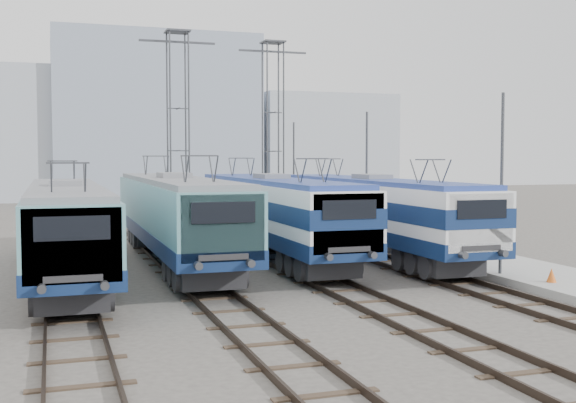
{
  "coord_description": "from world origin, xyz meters",
  "views": [
    {
      "loc": [
        -7.26,
        -20.83,
        4.64
      ],
      "look_at": [
        1.92,
        7.0,
        2.82
      ],
      "focal_mm": 45.0,
      "sensor_mm": 36.0,
      "label": 1
    }
  ],
  "objects_px": {
    "mast_rear": "(294,173)",
    "safety_cone": "(551,275)",
    "catenary_tower_west": "(178,123)",
    "locomotive_far_left": "(66,223)",
    "locomotive_far_right": "(373,209)",
    "mast_mid": "(367,178)",
    "mast_front": "(502,188)",
    "locomotive_center_left": "(175,212)",
    "catenary_tower_east": "(273,126)",
    "locomotive_center_right": "(273,209)"
  },
  "relations": [
    {
      "from": "mast_rear",
      "to": "safety_cone",
      "type": "bearing_deg",
      "value": -88.75
    },
    {
      "from": "catenary_tower_west",
      "to": "locomotive_far_left",
      "type": "bearing_deg",
      "value": -114.24
    },
    {
      "from": "locomotive_far_left",
      "to": "safety_cone",
      "type": "xyz_separation_m",
      "value": [
        15.92,
        -7.19,
        -1.64
      ]
    },
    {
      "from": "locomotive_far_right",
      "to": "mast_mid",
      "type": "distance_m",
      "value": 5.31
    },
    {
      "from": "catenary_tower_west",
      "to": "mast_mid",
      "type": "distance_m",
      "value": 12.16
    },
    {
      "from": "catenary_tower_west",
      "to": "mast_rear",
      "type": "bearing_deg",
      "value": 24.94
    },
    {
      "from": "mast_front",
      "to": "mast_rear",
      "type": "xyz_separation_m",
      "value": [
        0.0,
        24.0,
        0.0
      ]
    },
    {
      "from": "locomotive_far_left",
      "to": "locomotive_far_right",
      "type": "height_order",
      "value": "locomotive_far_right"
    },
    {
      "from": "locomotive_center_left",
      "to": "catenary_tower_east",
      "type": "xyz_separation_m",
      "value": [
        8.75,
        14.34,
        4.35
      ]
    },
    {
      "from": "locomotive_center_left",
      "to": "mast_mid",
      "type": "height_order",
      "value": "mast_mid"
    },
    {
      "from": "locomotive_far_left",
      "to": "safety_cone",
      "type": "relative_size",
      "value": 35.66
    },
    {
      "from": "locomotive_far_right",
      "to": "mast_rear",
      "type": "relative_size",
      "value": 2.55
    },
    {
      "from": "catenary_tower_west",
      "to": "safety_cone",
      "type": "bearing_deg",
      "value": -67.54
    },
    {
      "from": "catenary_tower_east",
      "to": "safety_cone",
      "type": "relative_size",
      "value": 24.46
    },
    {
      "from": "locomotive_center_right",
      "to": "safety_cone",
      "type": "bearing_deg",
      "value": -56.38
    },
    {
      "from": "mast_mid",
      "to": "safety_cone",
      "type": "relative_size",
      "value": 14.27
    },
    {
      "from": "locomotive_far_left",
      "to": "mast_front",
      "type": "bearing_deg",
      "value": -18.07
    },
    {
      "from": "mast_front",
      "to": "catenary_tower_east",
      "type": "bearing_deg",
      "value": 95.45
    },
    {
      "from": "catenary_tower_east",
      "to": "mast_front",
      "type": "height_order",
      "value": "catenary_tower_east"
    },
    {
      "from": "mast_front",
      "to": "safety_cone",
      "type": "relative_size",
      "value": 14.27
    },
    {
      "from": "locomotive_center_left",
      "to": "mast_rear",
      "type": "relative_size",
      "value": 2.63
    },
    {
      "from": "mast_mid",
      "to": "safety_cone",
      "type": "height_order",
      "value": "mast_mid"
    },
    {
      "from": "locomotive_center_right",
      "to": "mast_front",
      "type": "distance_m",
      "value": 10.46
    },
    {
      "from": "locomotive_far_left",
      "to": "safety_cone",
      "type": "distance_m",
      "value": 17.55
    },
    {
      "from": "locomotive_center_left",
      "to": "catenary_tower_east",
      "type": "height_order",
      "value": "catenary_tower_east"
    },
    {
      "from": "locomotive_center_right",
      "to": "safety_cone",
      "type": "height_order",
      "value": "locomotive_center_right"
    },
    {
      "from": "mast_mid",
      "to": "locomotive_far_left",
      "type": "bearing_deg",
      "value": -155.51
    },
    {
      "from": "safety_cone",
      "to": "mast_front",
      "type": "bearing_deg",
      "value": 104.69
    },
    {
      "from": "safety_cone",
      "to": "locomotive_center_left",
      "type": "bearing_deg",
      "value": 139.25
    },
    {
      "from": "locomotive_center_left",
      "to": "mast_front",
      "type": "bearing_deg",
      "value": -35.22
    },
    {
      "from": "catenary_tower_west",
      "to": "safety_cone",
      "type": "height_order",
      "value": "catenary_tower_west"
    },
    {
      "from": "locomotive_center_right",
      "to": "safety_cone",
      "type": "relative_size",
      "value": 36.64
    },
    {
      "from": "locomotive_far_left",
      "to": "mast_mid",
      "type": "xyz_separation_m",
      "value": [
        15.35,
        6.99,
        1.31
      ]
    },
    {
      "from": "mast_mid",
      "to": "mast_front",
      "type": "bearing_deg",
      "value": -90.0
    },
    {
      "from": "locomotive_center_right",
      "to": "catenary_tower_west",
      "type": "distance_m",
      "value": 12.75
    },
    {
      "from": "locomotive_far_right",
      "to": "mast_rear",
      "type": "distance_m",
      "value": 16.97
    },
    {
      "from": "locomotive_far_left",
      "to": "locomotive_far_right",
      "type": "relative_size",
      "value": 0.98
    },
    {
      "from": "catenary_tower_west",
      "to": "mast_rear",
      "type": "relative_size",
      "value": 1.71
    },
    {
      "from": "mast_mid",
      "to": "locomotive_center_right",
      "type": "bearing_deg",
      "value": -149.28
    },
    {
      "from": "locomotive_far_left",
      "to": "catenary_tower_west",
      "type": "xyz_separation_m",
      "value": [
        6.75,
        14.99,
        4.46
      ]
    },
    {
      "from": "locomotive_center_right",
      "to": "catenary_tower_east",
      "type": "distance_m",
      "value": 15.05
    },
    {
      "from": "locomotive_far_left",
      "to": "mast_front",
      "type": "xyz_separation_m",
      "value": [
        15.35,
        -5.01,
        1.31
      ]
    },
    {
      "from": "catenary_tower_east",
      "to": "mast_front",
      "type": "bearing_deg",
      "value": -84.55
    },
    {
      "from": "locomotive_center_right",
      "to": "mast_front",
      "type": "height_order",
      "value": "mast_front"
    },
    {
      "from": "catenary_tower_west",
      "to": "mast_front",
      "type": "height_order",
      "value": "catenary_tower_west"
    },
    {
      "from": "locomotive_center_left",
      "to": "locomotive_center_right",
      "type": "height_order",
      "value": "locomotive_center_left"
    },
    {
      "from": "locomotive_far_right",
      "to": "mast_front",
      "type": "xyz_separation_m",
      "value": [
        1.85,
        -7.18,
        1.22
      ]
    },
    {
      "from": "locomotive_center_left",
      "to": "mast_mid",
      "type": "bearing_deg",
      "value": 21.81
    },
    {
      "from": "locomotive_center_left",
      "to": "locomotive_far_right",
      "type": "relative_size",
      "value": 1.03
    },
    {
      "from": "catenary_tower_west",
      "to": "catenary_tower_east",
      "type": "relative_size",
      "value": 1.0
    }
  ]
}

